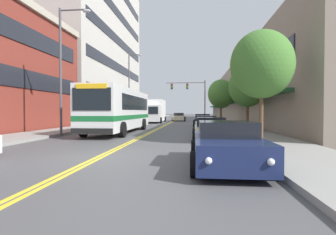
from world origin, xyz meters
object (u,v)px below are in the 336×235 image
at_px(street_tree_right_near, 262,65).
at_px(street_lamp_left_near, 64,61).
at_px(car_beige_parked_right_far, 211,129).
at_px(car_silver_parked_right_end, 206,124).
at_px(street_tree_right_mid, 247,86).
at_px(city_bus, 120,109).
at_px(car_champagne_moving_lead, 179,117).
at_px(box_truck, 155,111).
at_px(car_navy_parked_right_foreground, 227,145).
at_px(car_slate_blue_parked_left_near, 147,118).
at_px(street_lamp_left_far, 131,83).
at_px(car_black_parked_left_mid, 129,120).
at_px(car_charcoal_parked_right_mid, 202,120).
at_px(traffic_signal_mast, 192,92).
at_px(street_tree_right_far, 221,94).

bearing_deg(street_tree_right_near, street_lamp_left_near, 163.91).
bearing_deg(car_beige_parked_right_far, car_silver_parked_right_end, 89.57).
bearing_deg(street_tree_right_mid, city_bus, -173.03).
distance_m(car_champagne_moving_lead, box_truck, 6.99).
relative_size(car_champagne_moving_lead, street_tree_right_mid, 0.87).
bearing_deg(car_navy_parked_right_foreground, car_slate_blue_parked_left_near, 103.95).
bearing_deg(car_navy_parked_right_foreground, street_tree_right_near, 66.02).
relative_size(city_bus, street_lamp_left_far, 1.21).
bearing_deg(car_black_parked_left_mid, street_tree_right_mid, -39.08).
relative_size(car_navy_parked_right_foreground, street_lamp_left_near, 0.53).
height_order(car_black_parked_left_mid, box_truck, box_truck).
bearing_deg(box_truck, car_champagne_moving_lead, 62.57).
bearing_deg(car_champagne_moving_lead, street_tree_right_mid, -73.83).
bearing_deg(car_navy_parked_right_foreground, street_tree_right_mid, 76.36).
xyz_separation_m(city_bus, car_champagne_moving_lead, (3.24, 24.62, -1.20)).
bearing_deg(car_beige_parked_right_far, car_slate_blue_parked_left_near, 107.66).
distance_m(car_black_parked_left_mid, street_lamp_left_near, 15.37).
distance_m(car_charcoal_parked_right_mid, street_lamp_left_near, 16.60).
distance_m(car_black_parked_left_mid, car_navy_parked_right_foreground, 24.81).
relative_size(traffic_signal_mast, street_tree_right_far, 1.25).
bearing_deg(car_slate_blue_parked_left_near, street_tree_right_mid, -61.02).
distance_m(car_charcoal_parked_right_mid, car_beige_parked_right_far, 13.81).
bearing_deg(street_tree_right_far, street_lamp_left_near, -125.94).
distance_m(car_slate_blue_parked_left_near, street_lamp_left_near, 26.87).
bearing_deg(street_tree_right_far, city_bus, -126.15).
distance_m(car_navy_parked_right_foreground, car_beige_parked_right_far, 7.67).
distance_m(car_beige_parked_right_far, street_tree_right_near, 4.77).
relative_size(car_beige_parked_right_far, street_tree_right_far, 0.78).
bearing_deg(street_tree_right_mid, car_slate_blue_parked_left_near, 118.98).
height_order(city_bus, car_silver_parked_right_end, city_bus).
bearing_deg(street_tree_right_mid, car_navy_parked_right_foreground, -103.64).
bearing_deg(box_truck, street_lamp_left_far, -124.48).
bearing_deg(box_truck, car_charcoal_parked_right_mid, -54.00).
height_order(car_beige_parked_right_far, street_lamp_left_far, street_lamp_left_far).
height_order(car_charcoal_parked_right_mid, car_silver_parked_right_end, car_charcoal_parked_right_mid).
bearing_deg(car_champagne_moving_lead, car_charcoal_parked_right_mid, -77.14).
height_order(car_navy_parked_right_foreground, traffic_signal_mast, traffic_signal_mast).
distance_m(city_bus, box_truck, 18.49).
bearing_deg(car_silver_parked_right_end, street_tree_right_far, 77.77).
bearing_deg(street_tree_right_near, car_silver_parked_right_end, 103.74).
bearing_deg(car_slate_blue_parked_left_near, box_truck, -65.30).
relative_size(car_beige_parked_right_far, street_lamp_left_far, 0.45).
bearing_deg(city_bus, car_black_parked_left_mid, 100.43).
bearing_deg(street_lamp_left_far, street_tree_right_mid, -46.17).
relative_size(car_black_parked_left_mid, car_charcoal_parked_right_mid, 0.99).
distance_m(car_beige_parked_right_far, car_champagne_moving_lead, 29.35).
xyz_separation_m(car_beige_parked_right_far, street_tree_right_near, (2.26, -2.57, 3.31)).
bearing_deg(traffic_signal_mast, box_truck, -138.15).
relative_size(car_champagne_moving_lead, box_truck, 0.58).
bearing_deg(street_tree_right_mid, traffic_signal_mast, 101.80).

